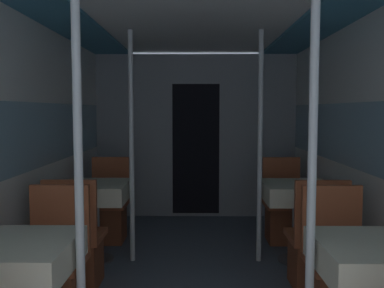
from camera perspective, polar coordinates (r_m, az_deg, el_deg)
wall_left at (r=3.65m, az=-21.81°, el=-1.09°), size 0.05×6.68×2.22m
wall_right at (r=3.65m, az=22.78°, el=-1.13°), size 0.05×6.68×2.22m
ceiling_panel at (r=3.45m, az=0.48°, el=17.88°), size 2.77×6.68×0.07m
bulkhead_far at (r=5.87m, az=0.52°, el=1.02°), size 2.71×0.09×2.22m
dining_table_left_0 at (r=2.57m, az=-22.81°, el=-14.37°), size 0.65×0.65×0.76m
chair_left_far_0 at (r=3.25m, az=-17.95°, el=-16.93°), size 0.43×0.43×0.93m
support_pole_left_0 at (r=2.34m, az=-14.87°, el=-4.31°), size 0.05×0.05×2.22m
dining_table_left_1 at (r=4.27m, az=-12.91°, el=-6.65°), size 0.65×0.65×0.76m
chair_left_near_1 at (r=3.76m, az=-15.15°, el=-13.90°), size 0.43×0.43×0.93m
chair_left_far_1 at (r=4.95m, az=-11.10°, el=-9.33°), size 0.43×0.43×0.93m
support_pole_left_1 at (r=4.13m, az=-8.07°, el=-0.43°), size 0.05×0.05×2.22m
dining_table_right_0 at (r=2.57m, az=23.65°, el=-14.44°), size 0.65×0.65×0.76m
chair_right_far_0 at (r=3.25m, az=18.85°, el=-16.99°), size 0.43×0.43×0.93m
support_pole_right_0 at (r=2.34m, az=15.69°, el=-4.34°), size 0.05×0.05×2.22m
dining_table_right_1 at (r=4.26m, az=13.89°, el=-6.68°), size 0.65×0.65×0.76m
chair_right_near_1 at (r=3.76m, az=16.08°, el=-13.94°), size 0.43×0.43×0.93m
chair_right_far_1 at (r=4.95m, az=12.10°, el=-9.36°), size 0.43×0.43×0.93m
support_pole_right_1 at (r=4.13m, az=9.05°, el=-0.45°), size 0.05×0.05×2.22m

